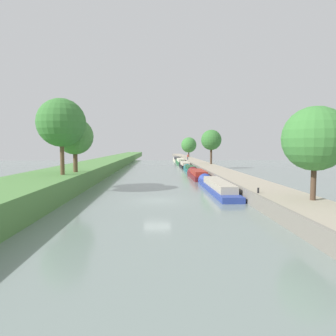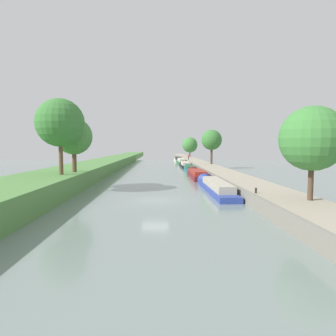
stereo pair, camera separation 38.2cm
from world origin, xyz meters
name	(u,v)px [view 1 (the left image)]	position (x,y,z in m)	size (l,w,h in m)	color
ground_plane	(157,200)	(0.00, 0.00, 0.00)	(160.00, 160.00, 0.00)	slate
left_grassy_bank	(29,190)	(-11.75, 0.00, 1.01)	(7.25, 260.00, 2.02)	#518442
right_towpath	(267,194)	(10.34, 0.00, 0.56)	(4.42, 260.00, 1.12)	#9E937F
stone_quay	(242,194)	(8.00, 0.00, 0.59)	(0.25, 260.00, 1.17)	gray
narrowboat_blue	(216,186)	(6.66, 5.93, 0.52)	(2.04, 15.68, 1.99)	#283D93
narrowboat_maroon	(197,174)	(6.41, 19.88, 0.52)	(2.20, 11.51, 2.09)	maroon
narrowboat_teal	(190,169)	(6.60, 32.40, 0.47)	(1.83, 10.65, 1.74)	#195B60
narrowboat_black	(184,165)	(6.66, 44.73, 0.51)	(2.11, 11.26, 2.02)	black
narrowboat_green	(180,161)	(6.63, 58.03, 0.64)	(1.88, 14.66, 2.09)	#1E6033
narrowboat_cream	(177,159)	(6.61, 71.68, 0.62)	(2.18, 12.30, 2.25)	beige
tree_rightbank_near	(315,139)	(11.31, -6.36, 5.56)	(4.64, 4.64, 6.77)	#4C3828
tree_rightbank_midnear	(211,140)	(11.92, 37.72, 6.41)	(4.47, 4.47, 7.56)	#4C3828
tree_rightbank_midfar	(189,145)	(11.79, 82.76, 5.55)	(5.68, 5.68, 7.28)	brown
tree_leftbank_downstream	(75,136)	(-9.54, 7.52, 6.16)	(4.25, 4.25, 6.29)	brown
tree_leftbank_upstream	(61,123)	(-10.01, 4.29, 7.48)	(5.06, 5.06, 8.00)	brown
person_walking	(188,157)	(8.93, 59.04, 2.00)	(0.34, 0.34, 1.66)	#282D42
mooring_bollard_near	(258,190)	(8.43, -3.07, 1.35)	(0.16, 0.16, 0.45)	black
mooring_bollard_far	(181,157)	(8.43, 76.78, 1.35)	(0.16, 0.16, 0.45)	black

